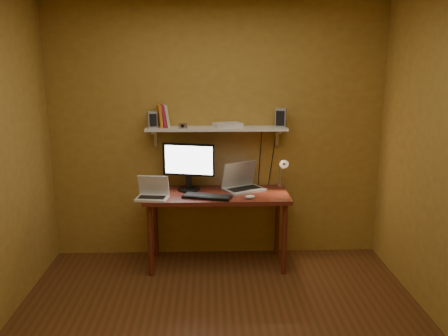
{
  "coord_description": "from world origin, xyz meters",
  "views": [
    {
      "loc": [
        -0.08,
        -3.2,
        2.05
      ],
      "look_at": [
        0.06,
        1.18,
        1.03
      ],
      "focal_mm": 38.0,
      "sensor_mm": 36.0,
      "label": 1
    }
  ],
  "objects_px": {
    "desk_lamp": "(282,169)",
    "speaker_left": "(152,120)",
    "wall_shelf": "(217,129)",
    "monitor": "(188,164)",
    "keyboard": "(207,197)",
    "shelf_camera": "(183,126)",
    "router": "(228,125)",
    "speaker_right": "(281,118)",
    "laptop": "(242,182)",
    "mouse": "(250,197)",
    "desk": "(217,202)",
    "netbook": "(153,192)"
  },
  "relations": [
    {
      "from": "keyboard",
      "to": "speaker_right",
      "type": "height_order",
      "value": "speaker_right"
    },
    {
      "from": "netbook",
      "to": "router",
      "type": "relative_size",
      "value": 1.17
    },
    {
      "from": "desk_lamp",
      "to": "speaker_left",
      "type": "xyz_separation_m",
      "value": [
        -1.3,
        0.07,
        0.5
      ]
    },
    {
      "from": "netbook",
      "to": "wall_shelf",
      "type": "bearing_deg",
      "value": 37.49
    },
    {
      "from": "desk",
      "to": "wall_shelf",
      "type": "distance_m",
      "value": 0.72
    },
    {
      "from": "laptop",
      "to": "router",
      "type": "relative_size",
      "value": 1.7
    },
    {
      "from": "netbook",
      "to": "shelf_camera",
      "type": "height_order",
      "value": "shelf_camera"
    },
    {
      "from": "desk",
      "to": "monitor",
      "type": "height_order",
      "value": "monitor"
    },
    {
      "from": "wall_shelf",
      "to": "laptop",
      "type": "xyz_separation_m",
      "value": [
        0.25,
        -0.06,
        -0.54
      ]
    },
    {
      "from": "laptop",
      "to": "speaker_right",
      "type": "relative_size",
      "value": 2.45
    },
    {
      "from": "wall_shelf",
      "to": "speaker_right",
      "type": "bearing_deg",
      "value": 0.27
    },
    {
      "from": "desk_lamp",
      "to": "speaker_right",
      "type": "xyz_separation_m",
      "value": [
        -0.02,
        0.07,
        0.51
      ]
    },
    {
      "from": "wall_shelf",
      "to": "speaker_left",
      "type": "bearing_deg",
      "value": 179.8
    },
    {
      "from": "wall_shelf",
      "to": "speaker_left",
      "type": "distance_m",
      "value": 0.64
    },
    {
      "from": "wall_shelf",
      "to": "monitor",
      "type": "relative_size",
      "value": 2.7
    },
    {
      "from": "laptop",
      "to": "keyboard",
      "type": "height_order",
      "value": "laptop"
    },
    {
      "from": "shelf_camera",
      "to": "router",
      "type": "xyz_separation_m",
      "value": [
        0.44,
        0.07,
        -0.0
      ]
    },
    {
      "from": "monitor",
      "to": "keyboard",
      "type": "bearing_deg",
      "value": -43.41
    },
    {
      "from": "laptop",
      "to": "speaker_left",
      "type": "xyz_separation_m",
      "value": [
        -0.89,
        0.07,
        0.63
      ]
    },
    {
      "from": "laptop",
      "to": "speaker_right",
      "type": "height_order",
      "value": "speaker_right"
    },
    {
      "from": "shelf_camera",
      "to": "router",
      "type": "bearing_deg",
      "value": 9.47
    },
    {
      "from": "wall_shelf",
      "to": "desk_lamp",
      "type": "height_order",
      "value": "wall_shelf"
    },
    {
      "from": "speaker_right",
      "to": "shelf_camera",
      "type": "distance_m",
      "value": 0.97
    },
    {
      "from": "mouse",
      "to": "speaker_right",
      "type": "height_order",
      "value": "speaker_right"
    },
    {
      "from": "speaker_right",
      "to": "router",
      "type": "height_order",
      "value": "speaker_right"
    },
    {
      "from": "monitor",
      "to": "speaker_right",
      "type": "relative_size",
      "value": 2.77
    },
    {
      "from": "wall_shelf",
      "to": "netbook",
      "type": "relative_size",
      "value": 4.42
    },
    {
      "from": "desk",
      "to": "laptop",
      "type": "xyz_separation_m",
      "value": [
        0.25,
        0.13,
        0.16
      ]
    },
    {
      "from": "desk",
      "to": "mouse",
      "type": "bearing_deg",
      "value": -32.1
    },
    {
      "from": "desk",
      "to": "speaker_right",
      "type": "distance_m",
      "value": 1.05
    },
    {
      "from": "wall_shelf",
      "to": "keyboard",
      "type": "distance_m",
      "value": 0.7
    },
    {
      "from": "monitor",
      "to": "desk_lamp",
      "type": "relative_size",
      "value": 1.38
    },
    {
      "from": "desk",
      "to": "router",
      "type": "relative_size",
      "value": 5.17
    },
    {
      "from": "keyboard",
      "to": "laptop",
      "type": "bearing_deg",
      "value": 55.78
    },
    {
      "from": "speaker_right",
      "to": "laptop",
      "type": "bearing_deg",
      "value": -154.97
    },
    {
      "from": "desk",
      "to": "monitor",
      "type": "relative_size",
      "value": 2.7
    },
    {
      "from": "wall_shelf",
      "to": "router",
      "type": "height_order",
      "value": "router"
    },
    {
      "from": "wall_shelf",
      "to": "desk_lamp",
      "type": "relative_size",
      "value": 3.73
    },
    {
      "from": "mouse",
      "to": "speaker_right",
      "type": "bearing_deg",
      "value": 43.73
    },
    {
      "from": "keyboard",
      "to": "monitor",
      "type": "bearing_deg",
      "value": 139.79
    },
    {
      "from": "desk_lamp",
      "to": "shelf_camera",
      "type": "bearing_deg",
      "value": -179.77
    },
    {
      "from": "desk",
      "to": "speaker_left",
      "type": "relative_size",
      "value": 8.81
    },
    {
      "from": "desk_lamp",
      "to": "speaker_left",
      "type": "distance_m",
      "value": 1.39
    },
    {
      "from": "laptop",
      "to": "mouse",
      "type": "bearing_deg",
      "value": -108.54
    },
    {
      "from": "speaker_left",
      "to": "desk",
      "type": "bearing_deg",
      "value": -35.12
    },
    {
      "from": "mouse",
      "to": "speaker_left",
      "type": "relative_size",
      "value": 0.61
    },
    {
      "from": "netbook",
      "to": "speaker_right",
      "type": "bearing_deg",
      "value": 23.48
    },
    {
      "from": "desk_lamp",
      "to": "shelf_camera",
      "type": "relative_size",
      "value": 3.92
    },
    {
      "from": "speaker_right",
      "to": "desk",
      "type": "bearing_deg",
      "value": -147.55
    },
    {
      "from": "router",
      "to": "keyboard",
      "type": "bearing_deg",
      "value": -120.6
    }
  ]
}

